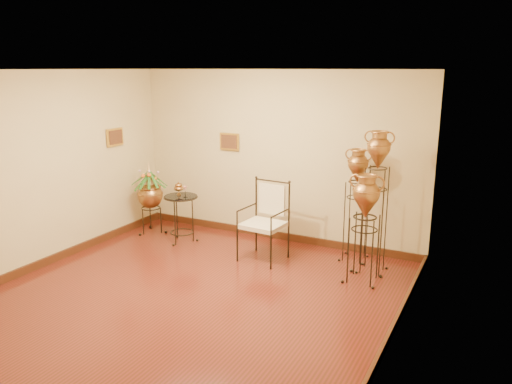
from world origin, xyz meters
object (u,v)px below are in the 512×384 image
at_px(planter_urn, 150,193).
at_px(amphora_tall, 376,201).
at_px(armchair, 263,222).
at_px(amphora_mid, 356,204).
at_px(side_table, 181,218).

bearing_deg(planter_urn, amphora_tall, 0.44).
bearing_deg(armchair, amphora_mid, 32.21).
height_order(amphora_mid, planter_urn, amphora_mid).
bearing_deg(amphora_mid, armchair, -152.57).
bearing_deg(amphora_mid, planter_urn, -174.08).
xyz_separation_m(amphora_tall, amphora_mid, (-0.36, 0.34, -0.17)).
distance_m(amphora_mid, armchair, 1.40).
xyz_separation_m(planter_urn, armchair, (2.32, -0.26, -0.12)).
bearing_deg(side_table, amphora_mid, 10.62).
distance_m(amphora_tall, armchair, 1.67).
relative_size(amphora_mid, planter_urn, 1.32).
xyz_separation_m(amphora_tall, armchair, (-1.58, -0.29, -0.44)).
height_order(armchair, side_table, armchair).
distance_m(amphora_mid, planter_urn, 3.55).
height_order(planter_urn, armchair, planter_urn).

